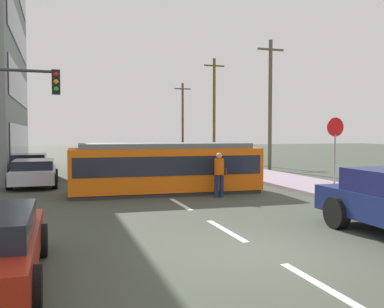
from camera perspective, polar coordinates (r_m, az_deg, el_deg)
name	(u,v)px	position (r m, az deg, el deg)	size (l,w,h in m)	color
ground_plane	(154,189)	(18.18, -5.09, -4.74)	(120.00, 120.00, 0.00)	#3E4539
sidewalk_curb_right	(350,193)	(17.48, 20.46, -5.00)	(3.20, 36.00, 0.14)	gray
lane_stripe_0	(323,287)	(7.26, 17.25, -16.70)	(0.16, 2.40, 0.01)	silver
lane_stripe_1	(226,230)	(10.65, 4.59, -10.22)	(0.16, 2.40, 0.01)	silver
lane_stripe_2	(181,204)	(14.35, -1.55, -6.78)	(0.16, 2.40, 0.01)	silver
lane_stripe_3	(134,178)	(22.88, -7.75, -3.16)	(0.16, 2.40, 0.01)	silver
lane_stripe_4	(119,168)	(28.79, -9.84, -1.93)	(0.16, 2.40, 0.01)	silver
streetcar_tram	(165,167)	(16.98, -3.68, -1.78)	(7.54, 2.88, 2.00)	orange
city_bus	(112,157)	(24.16, -10.71, -0.44)	(2.67, 5.78, 1.77)	beige
pedestrian_crossing	(219,172)	(15.81, 3.70, -2.45)	(0.50, 0.36, 1.67)	#182449
parked_sedan_mid	(34,172)	(20.47, -20.50, -2.30)	(2.07, 4.49, 1.19)	#B3B8CC
parked_sedan_far	(30,164)	(26.16, -20.98, -1.21)	(2.16, 4.34, 1.19)	black
stop_sign	(335,138)	(17.86, 18.71, 2.04)	(0.76, 0.07, 2.88)	gray
traffic_light_mast	(14,106)	(15.48, -22.87, 5.95)	(2.63, 0.33, 4.70)	#333333
utility_pole_mid	(270,103)	(27.63, 10.48, 6.82)	(1.80, 0.24, 8.28)	brown
utility_pole_far	(214,108)	(35.98, 3.00, 6.23)	(1.80, 0.24, 8.62)	brown
utility_pole_distant	(183,117)	(45.50, -1.27, 4.94)	(1.80, 0.24, 7.67)	brown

